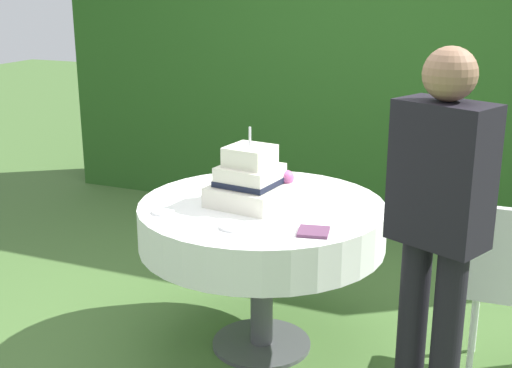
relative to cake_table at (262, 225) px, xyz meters
name	(u,v)px	position (x,y,z in m)	size (l,w,h in m)	color
ground_plane	(262,345)	(0.00, 0.00, -0.66)	(20.00, 20.00, 0.00)	#476B33
foliage_hedge	(381,41)	(0.00, 2.39, 0.71)	(5.27, 0.64, 2.74)	#28561E
cake_table	(262,225)	(0.00, 0.00, 0.00)	(1.21, 1.21, 0.77)	#4C4C51
wedding_cake	(251,181)	(-0.05, -0.02, 0.23)	(0.38, 0.38, 0.38)	silver
serving_plate_near	(290,186)	(0.03, 0.32, 0.12)	(0.12, 0.12, 0.01)	white
serving_plate_far	(163,212)	(-0.37, -0.31, 0.12)	(0.11, 0.11, 0.01)	white
serving_plate_left	(234,227)	(0.02, -0.36, 0.12)	(0.13, 0.13, 0.01)	white
napkin_stack	(313,232)	(0.36, -0.29, 0.12)	(0.13, 0.13, 0.01)	#603856
standing_person	(438,224)	(0.89, -0.39, 0.27)	(0.41, 0.33, 1.60)	black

